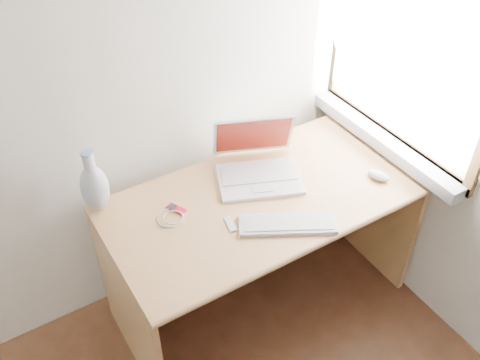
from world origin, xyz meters
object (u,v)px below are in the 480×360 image
laptop (254,165)px  external_keyboard (288,224)px  vase (95,186)px  desk (253,218)px

laptop → external_keyboard: laptop is taller
external_keyboard → vase: vase is taller
laptop → vase: (-0.67, 0.16, 0.06)m
laptop → external_keyboard: bearing=-76.7°
desk → vase: size_ratio=4.67×
desk → external_keyboard: bearing=-94.6°
laptop → vase: bearing=-170.5°
vase → external_keyboard: bearing=-39.2°
desk → laptop: laptop is taller
laptop → external_keyboard: size_ratio=1.08×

